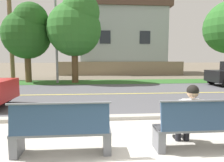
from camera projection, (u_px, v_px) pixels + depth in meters
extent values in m
plane|color=#665B4C|center=(108.00, 89.00, 11.43)|extent=(140.00, 140.00, 0.00)
cube|color=#B7B2A8|center=(132.00, 149.00, 3.91)|extent=(44.00, 3.60, 0.01)
cube|color=#ADA89E|center=(120.00, 117.00, 5.83)|extent=(44.00, 0.30, 0.11)
cube|color=#515156|center=(110.00, 94.00, 9.95)|extent=(52.00, 8.00, 0.01)
cube|color=#E0CC4C|center=(110.00, 94.00, 9.95)|extent=(48.00, 0.14, 0.01)
cube|color=#2D6026|center=(105.00, 82.00, 15.07)|extent=(48.00, 2.80, 0.02)
cube|color=slate|center=(17.00, 143.00, 3.64)|extent=(0.14, 0.40, 0.45)
cube|color=slate|center=(107.00, 141.00, 3.77)|extent=(0.14, 0.40, 0.45)
cube|color=slate|center=(62.00, 131.00, 3.68)|extent=(1.75, 0.44, 0.05)
cube|color=navy|center=(60.00, 119.00, 3.46)|extent=(1.68, 0.12, 0.52)
cylinder|color=slate|center=(60.00, 103.00, 3.42)|extent=(1.75, 0.04, 0.04)
cube|color=slate|center=(159.00, 139.00, 3.85)|extent=(0.14, 0.40, 0.45)
cube|color=slate|center=(200.00, 127.00, 3.89)|extent=(1.75, 0.44, 0.05)
cube|color=navy|center=(206.00, 116.00, 3.67)|extent=(1.68, 0.12, 0.52)
cylinder|color=slate|center=(208.00, 101.00, 3.63)|extent=(1.75, 0.04, 0.04)
cylinder|color=black|center=(183.00, 120.00, 4.05)|extent=(0.15, 0.42, 0.15)
cylinder|color=black|center=(191.00, 120.00, 4.07)|extent=(0.15, 0.42, 0.15)
cylinder|color=black|center=(178.00, 131.00, 4.27)|extent=(0.12, 0.12, 0.43)
cube|color=black|center=(177.00, 138.00, 4.37)|extent=(0.09, 0.24, 0.07)
cylinder|color=black|center=(187.00, 131.00, 4.29)|extent=(0.12, 0.12, 0.43)
cube|color=black|center=(185.00, 138.00, 4.39)|extent=(0.09, 0.24, 0.07)
cube|color=silver|center=(192.00, 113.00, 3.85)|extent=(0.34, 0.20, 0.52)
cylinder|color=silver|center=(181.00, 112.00, 3.85)|extent=(0.09, 0.09, 0.46)
cylinder|color=silver|center=(202.00, 112.00, 3.88)|extent=(0.09, 0.09, 0.46)
sphere|color=tan|center=(193.00, 93.00, 3.81)|extent=(0.21, 0.21, 0.21)
sphere|color=black|center=(193.00, 91.00, 3.81)|extent=(0.22, 0.22, 0.22)
cylinder|color=black|center=(5.00, 95.00, 8.02)|extent=(0.64, 0.18, 0.64)
cylinder|color=black|center=(212.00, 79.00, 13.70)|extent=(0.64, 0.18, 0.64)
cylinder|color=gray|center=(56.00, 29.00, 13.99)|extent=(0.16, 0.16, 7.45)
cylinder|color=brown|center=(28.00, 68.00, 14.70)|extent=(0.44, 0.44, 2.12)
sphere|color=#23561E|center=(27.00, 35.00, 14.44)|extent=(3.39, 3.39, 3.39)
sphere|color=#23561E|center=(31.00, 20.00, 14.11)|extent=(2.37, 2.37, 2.37)
cylinder|color=brown|center=(75.00, 66.00, 14.44)|extent=(0.46, 0.46, 2.34)
sphere|color=#2D6B28|center=(74.00, 29.00, 14.16)|extent=(3.75, 3.75, 3.75)
sphere|color=#2D6B28|center=(80.00, 12.00, 13.79)|extent=(2.63, 2.63, 2.63)
cylinder|color=brown|center=(11.00, 34.00, 15.79)|extent=(0.32, 0.32, 7.30)
cube|color=gray|center=(122.00, 68.00, 20.94)|extent=(13.00, 0.36, 1.40)
cube|color=#A3ADB2|center=(121.00, 43.00, 23.82)|extent=(9.08, 6.40, 7.03)
cube|color=brown|center=(121.00, 10.00, 23.40)|extent=(9.80, 6.91, 0.60)
cube|color=#232833|center=(105.00, 37.00, 20.42)|extent=(1.10, 0.06, 1.30)
cube|color=#232833|center=(145.00, 37.00, 20.75)|extent=(1.10, 0.06, 1.30)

